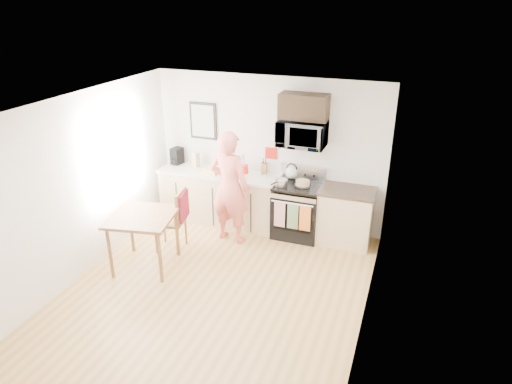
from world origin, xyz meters
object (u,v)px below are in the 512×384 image
(microwave, at_px, (302,133))
(cake, at_px, (303,183))
(chair, at_px, (178,212))
(range, at_px, (297,211))
(person, at_px, (230,187))
(dining_table, at_px, (142,221))

(microwave, height_order, cake, microwave)
(microwave, relative_size, chair, 0.74)
(range, height_order, microwave, microwave)
(person, xyz_separation_m, chair, (-0.63, -0.59, -0.28))
(microwave, height_order, person, microwave)
(cake, bearing_deg, microwave, 120.85)
(microwave, relative_size, cake, 2.75)
(person, relative_size, chair, 1.83)
(cake, bearing_deg, dining_table, -139.19)
(dining_table, height_order, chair, chair)
(microwave, bearing_deg, cake, -59.15)
(person, distance_m, dining_table, 1.49)
(chair, bearing_deg, dining_table, -122.54)
(person, bearing_deg, chair, 50.91)
(dining_table, bearing_deg, person, 53.48)
(microwave, bearing_deg, chair, -143.13)
(person, bearing_deg, microwave, -140.05)
(range, xyz_separation_m, chair, (-1.63, -1.12, 0.23))
(microwave, height_order, chair, microwave)
(range, relative_size, cake, 4.20)
(range, distance_m, dining_table, 2.56)
(person, xyz_separation_m, cake, (1.08, 0.50, 0.03))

